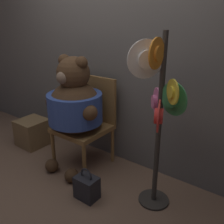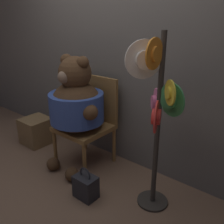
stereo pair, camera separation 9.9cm
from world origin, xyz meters
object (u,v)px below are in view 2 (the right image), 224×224
at_px(teddy_bear, 76,104).
at_px(hat_display_rack, 156,111).
at_px(handbag_on_ground, 86,186).
at_px(chair, 90,119).

bearing_deg(teddy_bear, hat_display_rack, -2.46).
relative_size(teddy_bear, handbag_on_ground, 3.93).
bearing_deg(handbag_on_ground, chair, 130.17).
height_order(chair, hat_display_rack, hat_display_rack).
distance_m(hat_display_rack, handbag_on_ground, 1.00).
height_order(teddy_bear, hat_display_rack, hat_display_rack).
distance_m(chair, handbag_on_ground, 0.79).
bearing_deg(chair, hat_display_rack, -12.99).
height_order(chair, handbag_on_ground, chair).
bearing_deg(handbag_on_ground, teddy_bear, 143.30).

